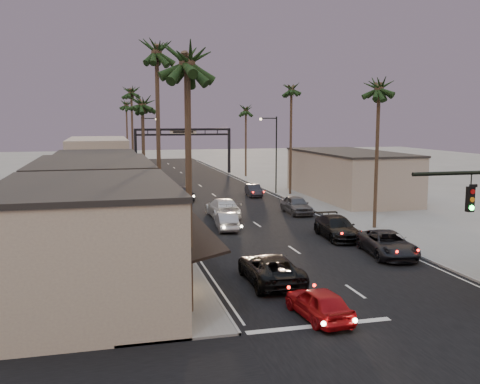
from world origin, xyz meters
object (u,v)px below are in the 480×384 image
palm_lb (156,46)px  palm_lc (142,99)px  streetlight_right (274,149)px  palm_ld (131,89)px  oncoming_pickup (270,268)px  curbside_black (337,228)px  palm_rc (246,107)px  palm_ra (379,83)px  streetlight_left (144,145)px  oncoming_silver (227,221)px  palm_far (126,103)px  curbside_near (388,244)px  palm_la (187,53)px  oncoming_red (319,303)px  arch (183,139)px  palm_rb (291,86)px

palm_lb → palm_lc: (0.00, 14.00, -2.92)m
streetlight_right → palm_lc: 18.66m
streetlight_right → palm_lc: bearing=-149.9°
palm_ld → oncoming_pickup: (4.87, -42.50, -11.63)m
palm_lb → curbside_black: (12.86, -0.42, -12.59)m
palm_rc → palm_ra: bearing=-90.0°
streetlight_left → palm_rc: 17.42m
oncoming_pickup → streetlight_right: bearing=-107.1°
palm_lb → palm_ra: palm_lb is taller
streetlight_left → oncoming_silver: streetlight_left is taller
palm_far → curbside_near: bearing=-77.6°
palm_la → oncoming_red: palm_la is taller
arch → streetlight_right: 25.94m
streetlight_right → palm_ld: (-15.52, 10.00, 7.09)m
palm_far → oncoming_red: 71.99m
streetlight_right → streetlight_left: bearing=136.8°
streetlight_left → palm_rc: bearing=21.1°
palm_la → palm_far: 69.00m
oncoming_red → curbside_black: 16.40m
palm_la → palm_ra: 22.82m
palm_rb → arch: bearing=108.3°
oncoming_red → curbside_near: bearing=-138.6°
curbside_black → streetlight_left: bearing=110.6°
streetlight_right → oncoming_red: streetlight_right is taller
palm_la → palm_far: (0.30, 69.00, 0.00)m
palm_lc → oncoming_pickup: size_ratio=2.16×
palm_lb → oncoming_pickup: bearing=-62.9°
arch → palm_ld: bearing=-119.8°
arch → palm_lb: size_ratio=1.00×
palm_ld → palm_ra: palm_ld is taller
palm_ra → palm_la: bearing=-138.9°
palm_lb → palm_far: bearing=89.7°
streetlight_left → oncoming_pickup: 45.84m
palm_lc → palm_ra: bearing=-34.9°
palm_la → oncoming_silver: bearing=72.1°
palm_far → oncoming_red: (5.06, -71.00, -10.74)m
arch → oncoming_silver: (-2.92, -43.44, -4.83)m
palm_rc → oncoming_pickup: (-12.33, -51.50, -9.68)m
streetlight_left → palm_rb: bearing=-42.1°
streetlight_right → streetlight_left: 18.99m
palm_ld → curbside_near: (13.86, -38.92, -11.64)m
streetlight_right → palm_rc: palm_rc is taller
palm_la → oncoming_silver: size_ratio=3.10×
palm_lc → oncoming_pickup: bearing=-78.3°
palm_lb → palm_la: bearing=-90.0°
streetlight_right → palm_la: bearing=-113.3°
palm_la → curbside_near: palm_la is taller
streetlight_right → curbside_black: size_ratio=1.64×
palm_rb → oncoming_silver: palm_rb is taller
palm_ra → palm_rb: palm_rb is taller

